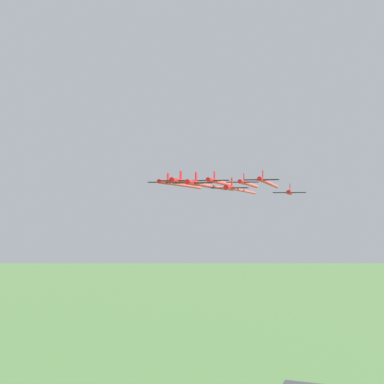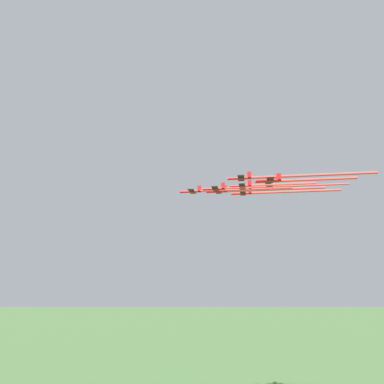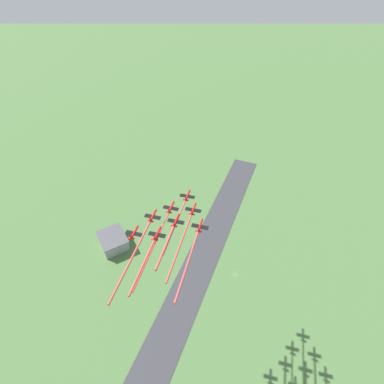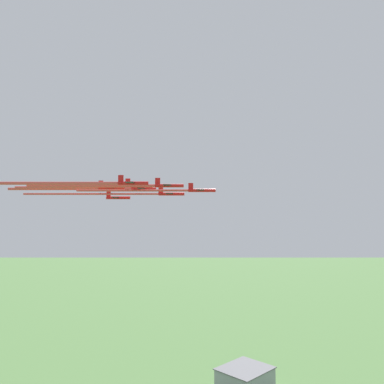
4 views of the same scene
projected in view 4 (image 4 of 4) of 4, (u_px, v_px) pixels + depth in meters
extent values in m
cube|color=gray|center=(245.00, 379.00, 223.33)|extent=(28.17, 24.26, 12.46)
cube|color=#4C4C51|center=(245.00, 368.00, 223.81)|extent=(29.58, 25.48, 0.50)
cylinder|color=red|center=(202.00, 190.00, 144.70)|extent=(8.39, 8.35, 1.29)
cube|color=black|center=(200.00, 190.00, 144.70)|extent=(8.94, 8.97, 0.21)
cube|color=red|center=(191.00, 186.00, 144.82)|extent=(1.45, 1.44, 2.58)
cube|color=red|center=(191.00, 190.00, 144.70)|extent=(3.56, 3.57, 0.14)
cylinder|color=red|center=(171.00, 194.00, 151.79)|extent=(8.39, 8.35, 1.29)
cube|color=black|center=(170.00, 194.00, 151.79)|extent=(8.94, 8.97, 0.21)
cube|color=red|center=(161.00, 190.00, 151.91)|extent=(1.45, 1.44, 2.58)
cube|color=red|center=(161.00, 194.00, 151.79)|extent=(3.56, 3.57, 0.14)
cylinder|color=red|center=(169.00, 186.00, 137.62)|extent=(8.39, 8.35, 1.29)
cube|color=black|center=(167.00, 186.00, 137.61)|extent=(8.94, 8.97, 0.21)
cube|color=red|center=(158.00, 181.00, 137.73)|extent=(1.45, 1.44, 2.58)
cube|color=red|center=(158.00, 186.00, 137.61)|extent=(3.56, 3.57, 0.14)
cylinder|color=red|center=(144.00, 189.00, 159.15)|extent=(8.39, 8.35, 1.29)
cube|color=black|center=(142.00, 189.00, 159.14)|extent=(8.94, 8.97, 0.21)
cube|color=red|center=(134.00, 185.00, 159.26)|extent=(1.45, 1.44, 2.58)
cube|color=red|center=(134.00, 189.00, 159.14)|extent=(3.56, 3.57, 0.14)
cylinder|color=red|center=(139.00, 186.00, 144.81)|extent=(8.39, 8.35, 1.29)
cube|color=black|center=(137.00, 186.00, 144.81)|extent=(8.94, 8.97, 0.21)
cube|color=red|center=(128.00, 182.00, 144.93)|extent=(1.45, 1.44, 2.58)
cube|color=red|center=(128.00, 186.00, 144.81)|extent=(3.56, 3.57, 0.14)
cylinder|color=red|center=(133.00, 183.00, 130.46)|extent=(8.39, 8.35, 1.29)
cube|color=black|center=(131.00, 183.00, 130.46)|extent=(8.94, 8.97, 0.21)
cube|color=red|center=(121.00, 179.00, 130.57)|extent=(1.45, 1.44, 2.58)
cube|color=red|center=(121.00, 183.00, 130.45)|extent=(3.56, 3.57, 0.14)
cylinder|color=red|center=(118.00, 198.00, 166.05)|extent=(8.39, 8.35, 1.29)
cube|color=black|center=(117.00, 198.00, 166.05)|extent=(8.94, 8.97, 0.21)
cube|color=red|center=(109.00, 194.00, 166.17)|extent=(1.45, 1.44, 2.58)
cube|color=red|center=(109.00, 198.00, 166.05)|extent=(3.56, 3.57, 0.14)
cylinder|color=red|center=(111.00, 188.00, 151.97)|extent=(8.39, 8.35, 1.29)
cube|color=black|center=(110.00, 188.00, 151.96)|extent=(8.94, 8.97, 0.21)
cube|color=red|center=(101.00, 184.00, 152.08)|extent=(1.45, 1.44, 2.58)
cube|color=red|center=(101.00, 188.00, 151.96)|extent=(3.56, 3.57, 0.14)
cylinder|color=#D84C47|center=(133.00, 190.00, 144.68)|extent=(31.31, 31.12, 0.85)
cylinder|color=#D84C47|center=(91.00, 194.00, 151.77)|extent=(39.44, 39.20, 0.78)
cylinder|color=#D84C47|center=(91.00, 186.00, 137.59)|extent=(34.19, 33.99, 1.04)
cylinder|color=#D84C47|center=(70.00, 189.00, 159.12)|extent=(37.98, 37.76, 1.12)
cylinder|color=#D84C47|center=(87.00, 186.00, 144.80)|extent=(21.96, 21.83, 1.29)
cylinder|color=#D84C47|center=(55.00, 183.00, 130.44)|extent=(31.92, 31.73, 1.11)
cylinder|color=#D84C47|center=(57.00, 188.00, 151.95)|extent=(24.85, 24.70, 1.16)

